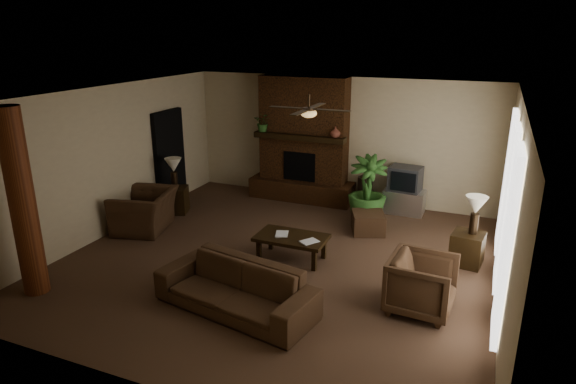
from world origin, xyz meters
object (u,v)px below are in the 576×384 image
at_px(lamp_left, 173,167).
at_px(side_table_right, 467,249).
at_px(floor_vase, 365,189).
at_px(floor_plant, 367,203).
at_px(sofa, 236,281).
at_px(armchair_left, 144,204).
at_px(coffee_table, 292,239).
at_px(tv_stand, 404,201).
at_px(ottoman, 368,223).
at_px(side_table_left, 175,200).
at_px(armchair_right, 422,282).
at_px(lamp_right, 476,208).
at_px(log_column, 23,204).

bearing_deg(lamp_left, side_table_right, -2.27).
height_order(floor_vase, floor_plant, same).
relative_size(sofa, armchair_left, 1.94).
bearing_deg(coffee_table, tv_stand, 65.94).
relative_size(ottoman, side_table_left, 1.09).
relative_size(armchair_right, side_table_right, 1.62).
xyz_separation_m(lamp_left, lamp_right, (6.03, -0.21, 0.00)).
bearing_deg(coffee_table, lamp_right, 19.32).
bearing_deg(floor_vase, side_table_right, -42.53).
distance_m(armchair_left, side_table_right, 6.01).
bearing_deg(floor_plant, log_column, -129.40).
bearing_deg(armchair_right, sofa, 115.96).
relative_size(coffee_table, lamp_left, 1.85).
height_order(coffee_table, floor_plant, floor_plant).
xyz_separation_m(log_column, armchair_right, (5.43, 1.67, -0.95)).
distance_m(armchair_left, lamp_left, 1.16).
bearing_deg(lamp_right, tv_stand, 125.58).
bearing_deg(sofa, side_table_right, 54.24).
relative_size(coffee_table, floor_vase, 1.56).
bearing_deg(side_table_right, armchair_right, -105.61).
bearing_deg(floor_vase, armchair_right, -65.34).
xyz_separation_m(armchair_right, lamp_left, (-5.47, 2.02, 0.56)).
xyz_separation_m(log_column, floor_vase, (3.65, 5.55, -0.97)).
bearing_deg(side_table_left, floor_vase, 26.74).
relative_size(sofa, lamp_right, 3.56).
relative_size(floor_vase, floor_plant, 0.56).
bearing_deg(tv_stand, lamp_right, -53.83).
relative_size(coffee_table, tv_stand, 1.41).
bearing_deg(log_column, floor_plant, 50.60).
height_order(armchair_left, floor_plant, armchair_left).
xyz_separation_m(floor_vase, side_table_left, (-3.70, -1.86, -0.16)).
bearing_deg(armchair_right, side_table_right, -11.79).
distance_m(armchair_left, side_table_left, 1.08).
bearing_deg(side_table_right, lamp_right, 27.66).
xyz_separation_m(sofa, lamp_left, (-3.07, 3.00, 0.55)).
bearing_deg(log_column, armchair_right, 17.08).
bearing_deg(side_table_right, side_table_left, 177.80).
height_order(lamp_left, side_table_right, lamp_left).
relative_size(armchair_right, lamp_right, 1.37).
distance_m(coffee_table, ottoman, 1.92).
height_order(tv_stand, lamp_left, lamp_left).
xyz_separation_m(log_column, lamp_left, (-0.04, 3.69, -0.40)).
height_order(log_column, lamp_left, log_column).
distance_m(ottoman, side_table_left, 4.15).
distance_m(floor_plant, side_table_left, 4.08).
relative_size(sofa, floor_vase, 3.00).
relative_size(log_column, side_table_left, 5.09).
bearing_deg(side_table_right, tv_stand, 124.14).
height_order(armchair_left, lamp_left, lamp_left).
xyz_separation_m(side_table_left, side_table_right, (5.98, -0.23, 0.00)).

